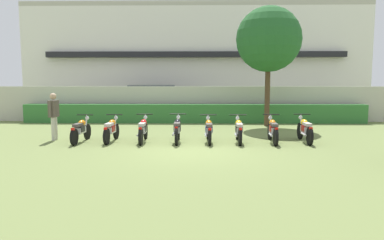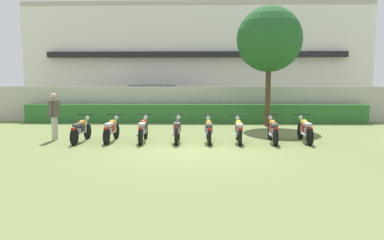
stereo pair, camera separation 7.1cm
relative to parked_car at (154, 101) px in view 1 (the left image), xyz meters
name	(u,v)px [view 1 (the left image)]	position (x,y,z in m)	size (l,w,h in m)	color
ground	(191,150)	(2.44, -10.24, -0.94)	(60.00, 60.00, 0.00)	olive
building	(196,61)	(2.44, 5.25, 2.71)	(22.99, 6.50, 7.30)	white
compound_wall	(194,104)	(2.44, -2.25, -0.01)	(21.84, 0.30, 1.86)	#BCB7A8
hedge_row	(194,113)	(2.44, -2.95, -0.46)	(17.47, 0.70, 0.95)	#337033
parked_car	(154,101)	(0.00, 0.00, 0.00)	(4.68, 2.48, 1.89)	black
tree_near_inspector	(269,40)	(5.94, -4.19, 3.13)	(3.05, 3.05, 5.61)	#4C3823
motorcycle_in_row_0	(81,130)	(-1.45, -8.87, -0.50)	(0.60, 1.83, 0.94)	black
motorcycle_in_row_1	(111,129)	(-0.40, -8.75, -0.50)	(0.60, 1.79, 0.94)	black
motorcycle_in_row_2	(143,129)	(0.73, -8.78, -0.49)	(0.60, 1.92, 0.95)	black
motorcycle_in_row_3	(177,129)	(1.94, -8.79, -0.48)	(0.60, 1.85, 0.97)	black
motorcycle_in_row_4	(209,130)	(3.04, -8.78, -0.50)	(0.60, 1.85, 0.94)	black
motorcycle_in_row_5	(239,130)	(4.08, -8.80, -0.50)	(0.60, 1.79, 0.94)	black
motorcycle_in_row_6	(273,130)	(5.27, -8.82, -0.49)	(0.60, 1.91, 0.96)	black
motorcycle_in_row_7	(305,129)	(6.41, -8.69, -0.49)	(0.60, 1.87, 0.96)	black
inspector_person	(54,112)	(-2.57, -8.43, 0.08)	(0.23, 0.68, 1.71)	beige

